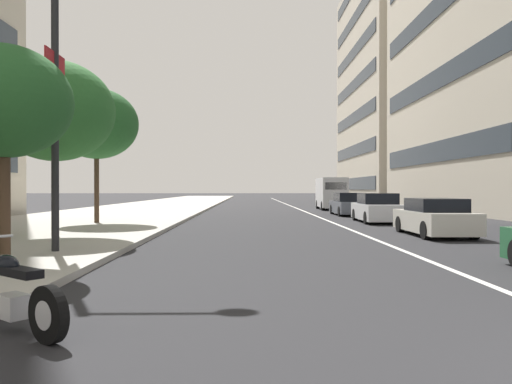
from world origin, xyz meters
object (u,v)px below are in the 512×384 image
object	(u,v)px
car_mid_block_traffic	(434,218)
street_tree_mid_sidewalk	(5,102)
motorcycle_under_tarp	(12,296)
street_lamp_with_banners	(69,55)
street_tree_by_lamp_post	(97,124)
car_far_down_avenue	(377,209)
car_approaching_light	(348,205)
street_tree_near_plaza_corner	(55,111)
delivery_van_ahead	(331,193)

from	to	relation	value
car_mid_block_traffic	street_tree_mid_sidewalk	xyz separation A→B (m)	(-7.59, 11.76, 2.85)
motorcycle_under_tarp	street_lamp_with_banners	world-z (taller)	street_lamp_with_banners
street_tree_by_lamp_post	car_mid_block_traffic	bearing A→B (deg)	-110.35
car_far_down_avenue	car_approaching_light	world-z (taller)	car_far_down_avenue
car_approaching_light	street_tree_near_plaza_corner	size ratio (longest dim) A/B	0.81
car_far_down_avenue	street_tree_mid_sidewalk	distance (m)	19.08
motorcycle_under_tarp	street_tree_near_plaza_corner	size ratio (longest dim) A/B	0.31
motorcycle_under_tarp	car_mid_block_traffic	world-z (taller)	car_mid_block_traffic
street_tree_mid_sidewalk	delivery_van_ahead	bearing A→B (deg)	-21.06
car_mid_block_traffic	delivery_van_ahead	bearing A→B (deg)	0.26
car_mid_block_traffic	street_tree_mid_sidewalk	size ratio (longest dim) A/B	0.98
delivery_van_ahead	car_approaching_light	bearing A→B (deg)	178.89
car_approaching_light	street_lamp_with_banners	bearing A→B (deg)	151.50
delivery_van_ahead	street_tree_near_plaza_corner	distance (m)	28.03
street_tree_by_lamp_post	street_tree_mid_sidewalk	bearing A→B (deg)	-171.60
car_mid_block_traffic	street_tree_mid_sidewalk	distance (m)	14.29
street_lamp_with_banners	car_far_down_avenue	bearing A→B (deg)	-40.14
car_approaching_light	delivery_van_ahead	bearing A→B (deg)	-2.17
street_tree_near_plaza_corner	street_tree_mid_sidewalk	bearing A→B (deg)	-168.15
car_far_down_avenue	street_tree_near_plaza_corner	distance (m)	15.97
motorcycle_under_tarp	street_tree_near_plaza_corner	distance (m)	11.85
motorcycle_under_tarp	street_tree_by_lamp_post	xyz separation A→B (m)	(17.21, 4.13, 4.23)
motorcycle_under_tarp	street_tree_near_plaza_corner	bearing A→B (deg)	-33.05
street_tree_mid_sidewalk	street_tree_by_lamp_post	xyz separation A→B (m)	(12.65, 1.87, 1.16)
delivery_van_ahead	street_tree_by_lamp_post	distance (m)	22.89
car_mid_block_traffic	delivery_van_ahead	distance (m)	23.12
car_mid_block_traffic	car_approaching_light	size ratio (longest dim) A/B	0.95
street_tree_mid_sidewalk	street_tree_near_plaza_corner	size ratio (longest dim) A/B	0.79
car_mid_block_traffic	delivery_van_ahead	size ratio (longest dim) A/B	0.85
street_tree_near_plaza_corner	street_tree_by_lamp_post	size ratio (longest dim) A/B	0.94
car_far_down_avenue	street_lamp_with_banners	distance (m)	17.45
street_tree_near_plaza_corner	street_tree_by_lamp_post	bearing A→B (deg)	5.15
motorcycle_under_tarp	car_mid_block_traffic	bearing A→B (deg)	-89.46
car_approaching_light	street_lamp_with_banners	world-z (taller)	street_lamp_with_banners
car_mid_block_traffic	delivery_van_ahead	xyz separation A→B (m)	(23.11, -0.06, 0.74)
street_tree_by_lamp_post	delivery_van_ahead	bearing A→B (deg)	-37.18
motorcycle_under_tarp	street_tree_by_lamp_post	distance (m)	18.20
motorcycle_under_tarp	car_mid_block_traffic	xyz separation A→B (m)	(12.15, -9.51, 0.22)
car_far_down_avenue	delivery_van_ahead	world-z (taller)	delivery_van_ahead
delivery_van_ahead	street_tree_near_plaza_corner	size ratio (longest dim) A/B	0.90
street_lamp_with_banners	street_tree_mid_sidewalk	bearing A→B (deg)	162.15
street_tree_near_plaza_corner	street_lamp_with_banners	bearing A→B (deg)	-154.88
motorcycle_under_tarp	street_tree_by_lamp_post	world-z (taller)	street_tree_by_lamp_post
motorcycle_under_tarp	car_approaching_light	size ratio (longest dim) A/B	0.38
street_lamp_with_banners	street_tree_mid_sidewalk	size ratio (longest dim) A/B	1.79
car_mid_block_traffic	street_tree_by_lamp_post	size ratio (longest dim) A/B	0.72
car_far_down_avenue	delivery_van_ahead	distance (m)	15.79
car_mid_block_traffic	street_tree_mid_sidewalk	world-z (taller)	street_tree_mid_sidewalk
car_approaching_light	street_tree_by_lamp_post	bearing A→B (deg)	124.56
motorcycle_under_tarp	car_mid_block_traffic	size ratio (longest dim) A/B	0.40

